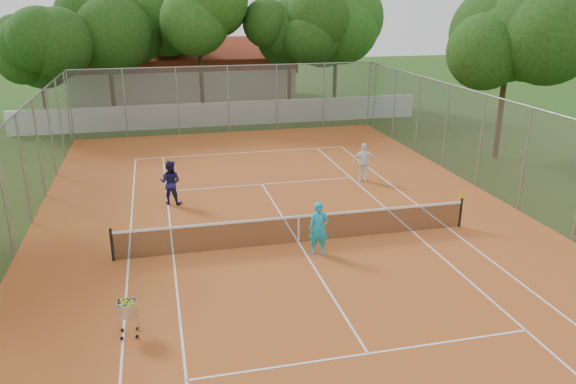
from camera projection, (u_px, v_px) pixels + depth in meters
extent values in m
plane|color=#1D3D10|center=(298.00, 243.00, 18.74)|extent=(120.00, 120.00, 0.00)
cube|color=#B15722|center=(298.00, 243.00, 18.73)|extent=(18.00, 34.00, 0.02)
cube|color=white|center=(298.00, 242.00, 18.73)|extent=(10.98, 23.78, 0.01)
cube|color=black|center=(299.00, 229.00, 18.57)|extent=(11.88, 0.10, 0.98)
cube|color=slate|center=(299.00, 186.00, 18.09)|extent=(18.00, 34.00, 4.00)
cube|color=white|center=(225.00, 114.00, 35.97)|extent=(26.00, 0.30, 1.50)
cube|color=beige|center=(183.00, 73.00, 44.25)|extent=(16.40, 9.00, 4.40)
cube|color=#13340D|center=(217.00, 42.00, 37.34)|extent=(29.00, 19.00, 10.00)
imported|color=#18A4CC|center=(319.00, 229.00, 17.64)|extent=(0.71, 0.55, 1.71)
imported|color=#1D1B51|center=(170.00, 182.00, 22.02)|extent=(1.05, 0.95, 1.77)
imported|color=white|center=(364.00, 162.00, 24.84)|extent=(1.08, 0.64, 1.72)
cube|color=silver|center=(128.00, 317.00, 13.39)|extent=(0.61, 0.61, 0.99)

